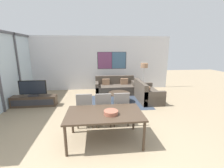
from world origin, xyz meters
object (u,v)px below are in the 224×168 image
dining_table (104,115)px  dining_chair_centre (103,108)px  television (33,88)px  coffee_table (119,95)px  dining_chair_left (85,108)px  sofa_main (115,88)px  fruit_bowl (111,112)px  sofa_side (146,94)px  tv_console (34,101)px  floor_lamp (144,68)px  dining_chair_right (121,107)px

dining_table → dining_chair_centre: 0.73m
television → coffee_table: (3.32, 0.10, -0.40)m
coffee_table → dining_chair_centre: bearing=-111.7°
dining_chair_centre → dining_chair_left: bearing=177.3°
sofa_main → fruit_bowl: (-0.62, -3.99, 0.50)m
sofa_side → dining_chair_centre: size_ratio=1.58×
tv_console → sofa_main: bearing=22.3°
dining_chair_centre → fruit_bowl: (0.14, -0.83, 0.23)m
dining_table → floor_lamp: (2.15, 3.82, 0.60)m
sofa_side → dining_chair_left: 3.14m
sofa_main → dining_chair_centre: bearing=-103.5°
dining_chair_left → sofa_side: bearing=38.8°
television → dining_table: bearing=-44.6°
coffee_table → floor_lamp: size_ratio=0.60×
sofa_main → dining_table: bearing=-101.0°
television → sofa_main: (3.32, 1.36, -0.42)m
dining_table → dining_chair_centre: dining_chair_centre is taller
tv_console → dining_table: bearing=-44.6°
sofa_main → fruit_bowl: 4.07m
dining_chair_right → fruit_bowl: size_ratio=3.10×
tv_console → dining_chair_left: (2.06, -1.78, 0.34)m
sofa_side → floor_lamp: size_ratio=1.06×
sofa_main → dining_table: 3.97m
sofa_side → coffee_table: size_ratio=1.77×
tv_console → dining_chair_right: (3.07, -1.80, 0.34)m
sofa_main → floor_lamp: size_ratio=1.31×
television → floor_lamp: (4.71, 1.29, 0.56)m
dining_table → dining_chair_right: (0.51, 0.72, -0.12)m
dining_chair_left → dining_chair_right: bearing=-1.3°
tv_console → sofa_main: sofa_main is taller
dining_chair_right → floor_lamp: floor_lamp is taller
sofa_side → dining_chair_centre: dining_chair_centre is taller
sofa_side → dining_table: sofa_side is taller
coffee_table → floor_lamp: (1.39, 1.19, 0.96)m
dining_chair_left → floor_lamp: 4.12m
fruit_bowl → floor_lamp: floor_lamp is taller
television → dining_table: television is taller
sofa_side → dining_table: 3.35m
tv_console → television: 0.50m
tv_console → dining_table: (2.56, -2.52, 0.46)m
coffee_table → dining_chair_left: bearing=-123.9°
sofa_main → floor_lamp: floor_lamp is taller
sofa_main → dining_chair_right: size_ratio=1.95×
fruit_bowl → sofa_side: bearing=57.5°
dining_chair_right → fruit_bowl: dining_chair_right is taller
television → sofa_main: bearing=22.3°
television → sofa_main: 3.61m
dining_table → floor_lamp: 4.42m
sofa_main → coffee_table: 1.26m
sofa_main → dining_chair_right: dining_chair_right is taller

